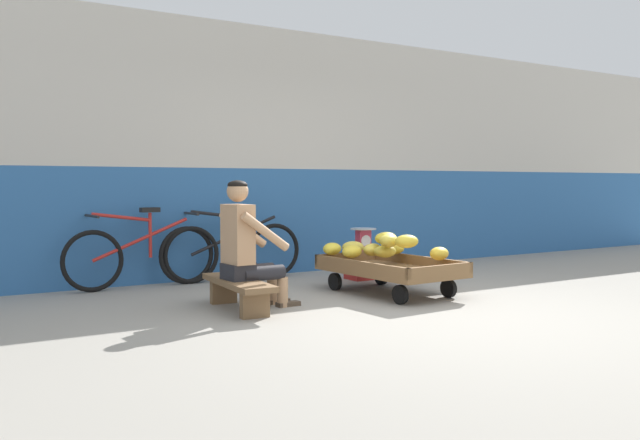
{
  "coord_description": "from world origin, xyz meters",
  "views": [
    {
      "loc": [
        -3.72,
        -4.29,
        1.11
      ],
      "look_at": [
        -0.2,
        1.37,
        0.75
      ],
      "focal_mm": 37.89,
      "sensor_mm": 36.0,
      "label": 1
    }
  ],
  "objects_px": {
    "banana_cart": "(390,270)",
    "low_bench": "(238,288)",
    "vendor_seated": "(247,245)",
    "weighing_scale": "(363,240)",
    "bicycle_near_left": "(141,255)",
    "bicycle_far_left": "(234,250)",
    "plastic_crate": "(363,266)"
  },
  "relations": [
    {
      "from": "bicycle_far_left",
      "to": "banana_cart",
      "type": "bearing_deg",
      "value": -60.72
    },
    {
      "from": "vendor_seated",
      "to": "bicycle_far_left",
      "type": "bearing_deg",
      "value": 68.97
    },
    {
      "from": "plastic_crate",
      "to": "bicycle_near_left",
      "type": "relative_size",
      "value": 0.22
    },
    {
      "from": "plastic_crate",
      "to": "weighing_scale",
      "type": "bearing_deg",
      "value": -90.0
    },
    {
      "from": "banana_cart",
      "to": "low_bench",
      "type": "relative_size",
      "value": 1.33
    },
    {
      "from": "banana_cart",
      "to": "vendor_seated",
      "type": "xyz_separation_m",
      "value": [
        -1.58,
        0.01,
        0.33
      ]
    },
    {
      "from": "bicycle_near_left",
      "to": "banana_cart",
      "type": "bearing_deg",
      "value": -40.2
    },
    {
      "from": "weighing_scale",
      "to": "bicycle_far_left",
      "type": "height_order",
      "value": "bicycle_far_left"
    },
    {
      "from": "banana_cart",
      "to": "bicycle_near_left",
      "type": "distance_m",
      "value": 2.64
    },
    {
      "from": "low_bench",
      "to": "weighing_scale",
      "type": "bearing_deg",
      "value": 25.68
    },
    {
      "from": "banana_cart",
      "to": "weighing_scale",
      "type": "relative_size",
      "value": 4.96
    },
    {
      "from": "bicycle_near_left",
      "to": "bicycle_far_left",
      "type": "distance_m",
      "value": 1.07
    },
    {
      "from": "low_bench",
      "to": "weighing_scale",
      "type": "distance_m",
      "value": 2.29
    },
    {
      "from": "plastic_crate",
      "to": "bicycle_near_left",
      "type": "distance_m",
      "value": 2.51
    },
    {
      "from": "weighing_scale",
      "to": "bicycle_near_left",
      "type": "bearing_deg",
      "value": 163.66
    },
    {
      "from": "vendor_seated",
      "to": "bicycle_near_left",
      "type": "distance_m",
      "value": 1.75
    },
    {
      "from": "vendor_seated",
      "to": "bicycle_near_left",
      "type": "bearing_deg",
      "value": 104.28
    },
    {
      "from": "banana_cart",
      "to": "bicycle_near_left",
      "type": "bearing_deg",
      "value": 139.8
    },
    {
      "from": "low_bench",
      "to": "bicycle_far_left",
      "type": "height_order",
      "value": "bicycle_far_left"
    },
    {
      "from": "bicycle_near_left",
      "to": "bicycle_far_left",
      "type": "height_order",
      "value": "same"
    },
    {
      "from": "banana_cart",
      "to": "weighing_scale",
      "type": "xyz_separation_m",
      "value": [
        0.38,
        1.0,
        0.21
      ]
    },
    {
      "from": "plastic_crate",
      "to": "weighing_scale",
      "type": "relative_size",
      "value": 1.2
    },
    {
      "from": "vendor_seated",
      "to": "weighing_scale",
      "type": "height_order",
      "value": "vendor_seated"
    },
    {
      "from": "low_bench",
      "to": "weighing_scale",
      "type": "height_order",
      "value": "weighing_scale"
    },
    {
      "from": "low_bench",
      "to": "plastic_crate",
      "type": "distance_m",
      "value": 2.28
    },
    {
      "from": "banana_cart",
      "to": "vendor_seated",
      "type": "distance_m",
      "value": 1.62
    },
    {
      "from": "bicycle_near_left",
      "to": "low_bench",
      "type": "bearing_deg",
      "value": -78.59
    },
    {
      "from": "low_bench",
      "to": "bicycle_near_left",
      "type": "xyz_separation_m",
      "value": [
        -0.34,
        1.69,
        0.15
      ]
    },
    {
      "from": "bicycle_far_left",
      "to": "bicycle_near_left",
      "type": "bearing_deg",
      "value": 178.93
    },
    {
      "from": "low_bench",
      "to": "plastic_crate",
      "type": "height_order",
      "value": "plastic_crate"
    },
    {
      "from": "banana_cart",
      "to": "vendor_seated",
      "type": "relative_size",
      "value": 1.3
    },
    {
      "from": "weighing_scale",
      "to": "bicycle_near_left",
      "type": "relative_size",
      "value": 0.18
    }
  ]
}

